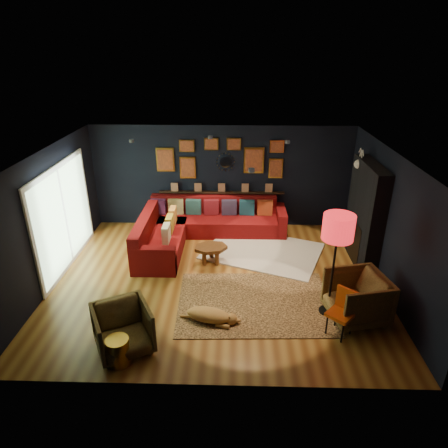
{
  "coord_description": "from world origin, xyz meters",
  "views": [
    {
      "loc": [
        0.34,
        -6.92,
        4.41
      ],
      "look_at": [
        0.13,
        0.3,
        1.11
      ],
      "focal_mm": 32.0,
      "sensor_mm": 36.0,
      "label": 1
    }
  ],
  "objects_px": {
    "floor_lamp": "(338,231)",
    "sectional": "(195,227)",
    "coffee_table": "(211,249)",
    "armchair_left": "(123,327)",
    "armchair_right": "(357,296)",
    "orange_chair": "(343,309)",
    "gold_stool": "(118,351)",
    "dog": "(209,313)",
    "pouf": "(160,251)"
  },
  "relations": [
    {
      "from": "armchair_right",
      "to": "orange_chair",
      "type": "relative_size",
      "value": 1.16
    },
    {
      "from": "sectional",
      "to": "floor_lamp",
      "type": "xyz_separation_m",
      "value": [
        2.64,
        -2.83,
        1.29
      ]
    },
    {
      "from": "coffee_table",
      "to": "pouf",
      "type": "relative_size",
      "value": 1.66
    },
    {
      "from": "armchair_left",
      "to": "floor_lamp",
      "type": "height_order",
      "value": "floor_lamp"
    },
    {
      "from": "coffee_table",
      "to": "orange_chair",
      "type": "height_order",
      "value": "orange_chair"
    },
    {
      "from": "pouf",
      "to": "orange_chair",
      "type": "relative_size",
      "value": 0.63
    },
    {
      "from": "orange_chair",
      "to": "floor_lamp",
      "type": "relative_size",
      "value": 0.43
    },
    {
      "from": "sectional",
      "to": "gold_stool",
      "type": "height_order",
      "value": "sectional"
    },
    {
      "from": "armchair_left",
      "to": "gold_stool",
      "type": "bearing_deg",
      "value": -119.49
    },
    {
      "from": "armchair_left",
      "to": "pouf",
      "type": "bearing_deg",
      "value": 61.06
    },
    {
      "from": "pouf",
      "to": "gold_stool",
      "type": "height_order",
      "value": "gold_stool"
    },
    {
      "from": "armchair_left",
      "to": "orange_chair",
      "type": "distance_m",
      "value": 3.52
    },
    {
      "from": "coffee_table",
      "to": "floor_lamp",
      "type": "bearing_deg",
      "value": -37.87
    },
    {
      "from": "sectional",
      "to": "gold_stool",
      "type": "distance_m",
      "value": 4.23
    },
    {
      "from": "sectional",
      "to": "armchair_left",
      "type": "xyz_separation_m",
      "value": [
        -0.75,
        -3.86,
        0.1
      ]
    },
    {
      "from": "coffee_table",
      "to": "gold_stool",
      "type": "height_order",
      "value": "gold_stool"
    },
    {
      "from": "armchair_right",
      "to": "dog",
      "type": "distance_m",
      "value": 2.56
    },
    {
      "from": "gold_stool",
      "to": "dog",
      "type": "xyz_separation_m",
      "value": [
        1.28,
        1.01,
        -0.03
      ]
    },
    {
      "from": "orange_chair",
      "to": "floor_lamp",
      "type": "distance_m",
      "value": 1.26
    },
    {
      "from": "gold_stool",
      "to": "orange_chair",
      "type": "bearing_deg",
      "value": 12.82
    },
    {
      "from": "armchair_left",
      "to": "dog",
      "type": "relative_size",
      "value": 0.79
    },
    {
      "from": "coffee_table",
      "to": "armchair_left",
      "type": "xyz_separation_m",
      "value": [
        -1.19,
        -2.74,
        0.09
      ]
    },
    {
      "from": "coffee_table",
      "to": "pouf",
      "type": "distance_m",
      "value": 1.15
    },
    {
      "from": "armchair_left",
      "to": "dog",
      "type": "bearing_deg",
      "value": 1.33
    },
    {
      "from": "coffee_table",
      "to": "armchair_left",
      "type": "relative_size",
      "value": 1.0
    },
    {
      "from": "armchair_left",
      "to": "gold_stool",
      "type": "distance_m",
      "value": 0.36
    },
    {
      "from": "coffee_table",
      "to": "armchair_left",
      "type": "height_order",
      "value": "armchair_left"
    },
    {
      "from": "sectional",
      "to": "coffee_table",
      "type": "xyz_separation_m",
      "value": [
        0.45,
        -1.12,
        0.01
      ]
    },
    {
      "from": "armchair_right",
      "to": "gold_stool",
      "type": "relative_size",
      "value": 2.16
    },
    {
      "from": "armchair_right",
      "to": "orange_chair",
      "type": "height_order",
      "value": "armchair_right"
    },
    {
      "from": "sectional",
      "to": "dog",
      "type": "xyz_separation_m",
      "value": [
        0.53,
        -3.15,
        -0.14
      ]
    },
    {
      "from": "coffee_table",
      "to": "dog",
      "type": "relative_size",
      "value": 0.79
    },
    {
      "from": "pouf",
      "to": "floor_lamp",
      "type": "bearing_deg",
      "value": -29.01
    },
    {
      "from": "armchair_right",
      "to": "dog",
      "type": "height_order",
      "value": "armchair_right"
    },
    {
      "from": "dog",
      "to": "floor_lamp",
      "type": "bearing_deg",
      "value": 22.42
    },
    {
      "from": "sectional",
      "to": "floor_lamp",
      "type": "distance_m",
      "value": 4.08
    },
    {
      "from": "coffee_table",
      "to": "dog",
      "type": "distance_m",
      "value": 2.04
    },
    {
      "from": "armchair_right",
      "to": "floor_lamp",
      "type": "distance_m",
      "value": 1.23
    },
    {
      "from": "gold_stool",
      "to": "armchair_right",
      "type": "bearing_deg",
      "value": 17.17
    },
    {
      "from": "pouf",
      "to": "dog",
      "type": "distance_m",
      "value": 2.49
    },
    {
      "from": "sectional",
      "to": "gold_stool",
      "type": "xyz_separation_m",
      "value": [
        -0.76,
        -4.16,
        -0.11
      ]
    },
    {
      "from": "floor_lamp",
      "to": "pouf",
      "type": "bearing_deg",
      "value": 150.99
    },
    {
      "from": "sectional",
      "to": "floor_lamp",
      "type": "relative_size",
      "value": 1.8
    },
    {
      "from": "armchair_left",
      "to": "sectional",
      "type": "bearing_deg",
      "value": 51.32
    },
    {
      "from": "gold_stool",
      "to": "floor_lamp",
      "type": "bearing_deg",
      "value": 21.41
    },
    {
      "from": "sectional",
      "to": "coffee_table",
      "type": "distance_m",
      "value": 1.21
    },
    {
      "from": "armchair_left",
      "to": "armchair_right",
      "type": "height_order",
      "value": "armchair_right"
    },
    {
      "from": "floor_lamp",
      "to": "sectional",
      "type": "bearing_deg",
      "value": 133.06
    },
    {
      "from": "pouf",
      "to": "gold_stool",
      "type": "distance_m",
      "value": 3.18
    },
    {
      "from": "orange_chair",
      "to": "dog",
      "type": "relative_size",
      "value": 0.76
    }
  ]
}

